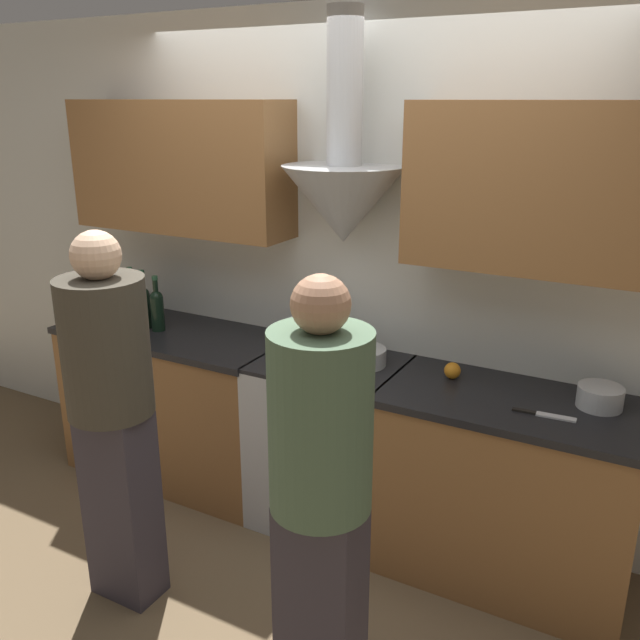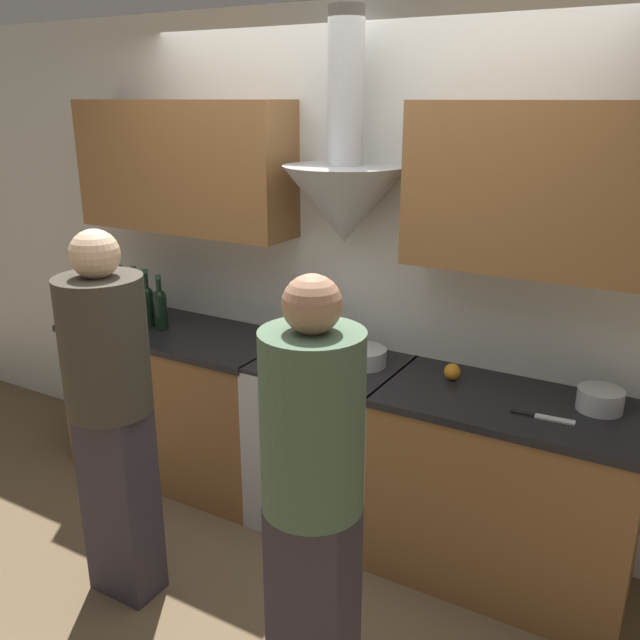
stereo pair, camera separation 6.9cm
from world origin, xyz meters
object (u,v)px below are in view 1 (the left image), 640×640
orange_fruit (452,371)px  person_foreground_right (321,496)px  stock_pot (305,339)px  wine_bottle_1 (103,296)px  stove_range (329,442)px  wine_bottle_0 (91,294)px  wine_bottle_4 (144,305)px  saucepan (600,397)px  wine_bottle_5 (157,308)px  mixing_bowl (363,356)px  wine_bottle_2 (118,299)px  person_foreground_left (112,408)px  wine_bottle_3 (132,301)px

orange_fruit → person_foreground_right: size_ratio=0.05×
stock_pot → person_foreground_right: size_ratio=0.16×
wine_bottle_1 → stock_pot: bearing=2.9°
stove_range → wine_bottle_0: bearing=-178.4°
wine_bottle_4 → saucepan: (2.43, 0.13, -0.09)m
orange_fruit → saucepan: bearing=-0.0°
wine_bottle_5 → mixing_bowl: size_ratio=1.38×
wine_bottle_1 → wine_bottle_4: (0.32, 0.00, -0.01)m
wine_bottle_5 → person_foreground_right: person_foreground_right is taller
orange_fruit → stove_range: bearing=-171.1°
wine_bottle_1 → mixing_bowl: size_ratio=1.54×
wine_bottle_0 → orange_fruit: (2.19, 0.14, -0.10)m
wine_bottle_4 → stock_pot: 1.03m
mixing_bowl → saucepan: bearing=2.4°
person_foreground_right → orange_fruit: bearing=87.6°
wine_bottle_2 → wine_bottle_5: wine_bottle_2 is taller
stove_range → wine_bottle_2: 1.51m
person_foreground_right → wine_bottle_1: bearing=152.5°
mixing_bowl → orange_fruit: 0.45m
person_foreground_left → wine_bottle_5: bearing=121.2°
wine_bottle_0 → wine_bottle_4: bearing=1.0°
mixing_bowl → person_foreground_left: 1.21m
wine_bottle_2 → person_foreground_right: 2.22m
wine_bottle_3 → stock_pot: 1.13m
orange_fruit → wine_bottle_4: bearing=-175.8°
mixing_bowl → wine_bottle_3: bearing=-177.2°
mixing_bowl → person_foreground_left: person_foreground_left is taller
wine_bottle_0 → saucepan: size_ratio=1.84×
wine_bottle_3 → wine_bottle_4: same height
wine_bottle_1 → wine_bottle_2: wine_bottle_1 is taller
wine_bottle_0 → saucepan: wine_bottle_0 is taller
wine_bottle_1 → stock_pot: (1.34, 0.07, -0.06)m
stove_range → mixing_bowl: mixing_bowl is taller
wine_bottle_5 → person_foreground_left: size_ratio=0.19×
wine_bottle_1 → stove_range: bearing=1.4°
wine_bottle_0 → orange_fruit: size_ratio=4.51×
mixing_bowl → wine_bottle_1: bearing=-177.0°
wine_bottle_3 → person_foreground_right: bearing=-30.5°
person_foreground_right → stock_pot: bearing=122.1°
wine_bottle_3 → orange_fruit: bearing=3.5°
wine_bottle_2 → wine_bottle_5: (0.31, -0.01, -0.01)m
stove_range → saucepan: (1.25, 0.09, 0.49)m
orange_fruit → person_foreground_left: 1.54m
wine_bottle_3 → wine_bottle_5: (0.20, -0.02, -0.01)m
wine_bottle_2 → wine_bottle_0: bearing=-175.0°
saucepan → wine_bottle_2: bearing=-177.4°
stove_range → wine_bottle_5: size_ratio=2.84×
wine_bottle_1 → wine_bottle_0: bearing=-176.2°
wine_bottle_3 → stock_pot: size_ratio=1.30×
stove_range → wine_bottle_0: size_ratio=2.57×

